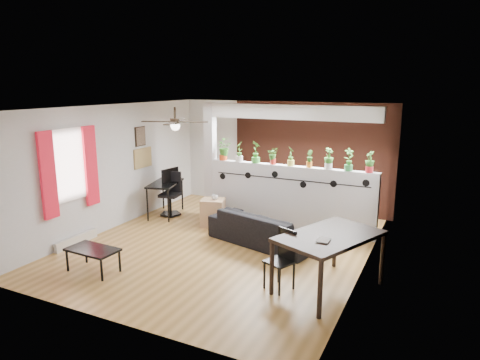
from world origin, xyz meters
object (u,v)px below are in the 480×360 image
Objects in this scene: potted_plant_2 at (256,151)px; folding_chair at (283,254)px; ceiling_fan at (175,123)px; potted_plant_8 at (370,161)px; potted_plant_0 at (223,149)px; office_chair at (171,197)px; potted_plant_5 at (309,158)px; cup at (215,197)px; potted_plant_7 at (349,159)px; cube_shelf at (213,212)px; potted_plant_3 at (273,155)px; coffee_table at (93,251)px; potted_plant_4 at (291,155)px; potted_plant_1 at (239,151)px; computer_desk at (165,186)px; potted_plant_6 at (329,158)px; dining_table at (330,240)px; sofa at (263,229)px.

potted_plant_2 is 3.27m from folding_chair.
ceiling_fan is 2.88× the size of potted_plant_8.
office_chair is (-1.22, -0.31, -1.16)m from potted_plant_0.
potted_plant_5 is 2.17m from cup.
cube_shelf is at bearing -168.06° from potted_plant_7.
ceiling_fan is 2.47× the size of potted_plant_2.
potted_plant_5 is 0.60× the size of cube_shelf.
potted_plant_7 is at bearing -0.00° from potted_plant_3.
ceiling_fan reaches higher than potted_plant_8.
ceiling_fan is 1.37× the size of coffee_table.
potted_plant_8 is at bearing 10.63° from cup.
potted_plant_2 is 1.98m from potted_plant_7.
ceiling_fan is 1.94m from potted_plant_0.
potted_plant_2 is at bearing 20.43° from cube_shelf.
potted_plant_4 reaches higher than potted_plant_3.
potted_plant_3 is 4.06m from coffee_table.
cube_shelf is at bearing -121.55° from potted_plant_1.
computer_desk is at bearing 103.73° from coffee_table.
potted_plant_1 is 3.48m from folding_chair.
computer_desk is at bearing -174.07° from potted_plant_6.
potted_plant_7 reaches higher than potted_plant_1.
potted_plant_5 is at bearing 6.64° from computer_desk.
potted_plant_0 reaches higher than potted_plant_6.
potted_plant_7 is at bearing 5.37° from computer_desk.
potted_plant_2 is at bearing 65.77° from ceiling_fan.
folding_chair is at bearing -52.68° from potted_plant_1.
cube_shelf is 0.32× the size of dining_table.
potted_plant_3 reaches higher than coffee_table.
ceiling_fan is at bearing 160.96° from folding_chair.
potted_plant_6 is at bearing -0.00° from potted_plant_5.
folding_chair is at bearing -58.52° from potted_plant_2.
potted_plant_4 reaches higher than cube_shelf.
potted_plant_8 is at bearing 0.00° from potted_plant_6.
potted_plant_2 reaches higher than folding_chair.
ceiling_fan is 2.51m from computer_desk.
ceiling_fan reaches higher than coffee_table.
potted_plant_5 is at bearing 180.00° from potted_plant_6.
ceiling_fan is 2.94× the size of potted_plant_4.
potted_plant_8 is (1.58, 0.00, 0.00)m from potted_plant_4.
computer_desk is (-3.70, -0.38, -0.86)m from potted_plant_6.
potted_plant_6 is 2.53m from cup.
computer_desk is (-3.30, -0.38, -0.83)m from potted_plant_5.
potted_plant_8 is at bearing 0.00° from potted_plant_4.
potted_plant_3 is 0.60× the size of cube_shelf.
potted_plant_1 is 0.40m from potted_plant_2.
potted_plant_1 is at bearing 180.00° from potted_plant_5.
computer_desk is at bearing 172.31° from cup.
ceiling_fan reaches higher than potted_plant_7.
sofa is at bearing -59.71° from potted_plant_2.
dining_table is (-0.13, -2.40, -0.80)m from potted_plant_8.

